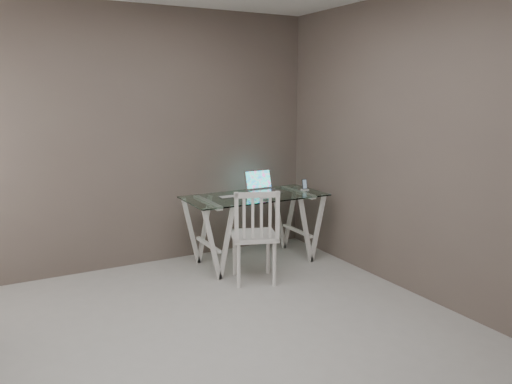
{
  "coord_description": "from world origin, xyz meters",
  "views": [
    {
      "loc": [
        -1.37,
        -2.89,
        1.82
      ],
      "look_at": [
        0.97,
        1.39,
        0.85
      ],
      "focal_mm": 35.0,
      "sensor_mm": 36.0,
      "label": 1
    }
  ],
  "objects": [
    {
      "name": "mouse",
      "position": [
        1.12,
        1.48,
        0.76
      ],
      "size": [
        0.1,
        0.06,
        0.03
      ],
      "primitive_type": "ellipsoid",
      "color": "white",
      "rests_on": "desk"
    },
    {
      "name": "desk",
      "position": [
        1.12,
        1.69,
        0.38
      ],
      "size": [
        1.5,
        0.7,
        0.75
      ],
      "color": "silver",
      "rests_on": "ground"
    },
    {
      "name": "laptop",
      "position": [
        1.29,
        1.85,
        0.8
      ],
      "size": [
        0.33,
        0.3,
        0.23
      ],
      "color": "#B8B8BD",
      "rests_on": "desk"
    },
    {
      "name": "phone_dock",
      "position": [
        1.74,
        1.67,
        0.78
      ],
      "size": [
        0.07,
        0.07,
        0.13
      ],
      "color": "white",
      "rests_on": "desk"
    },
    {
      "name": "room",
      "position": [
        -0.06,
        0.02,
        1.72
      ],
      "size": [
        4.5,
        4.52,
        2.71
      ],
      "color": "#B3B1AC",
      "rests_on": "ground"
    },
    {
      "name": "keyboard",
      "position": [
        0.86,
        1.75,
        0.75
      ],
      "size": [
        0.26,
        0.11,
        0.01
      ],
      "primitive_type": "cube",
      "color": "silver",
      "rests_on": "desk"
    },
    {
      "name": "chair",
      "position": [
        0.82,
        1.15,
        0.51
      ],
      "size": [
        0.54,
        0.54,
        0.93
      ],
      "rotation": [
        0.0,
        0.0,
        -0.35
      ],
      "color": "white",
      "rests_on": "ground"
    }
  ]
}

